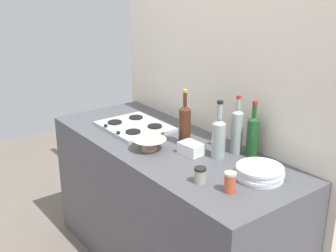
% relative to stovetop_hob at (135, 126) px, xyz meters
% --- Properties ---
extents(counter_block, '(1.80, 0.70, 0.90)m').
position_rel_stovetop_hob_xyz_m(counter_block, '(0.37, 0.01, -0.46)').
color(counter_block, '#4C4C51').
rests_on(counter_block, ground).
extents(backsplash_panel, '(1.90, 0.06, 2.52)m').
position_rel_stovetop_hob_xyz_m(backsplash_panel, '(0.37, 0.39, 0.35)').
color(backsplash_panel, beige).
rests_on(backsplash_panel, ground).
extents(stovetop_hob, '(0.46, 0.38, 0.04)m').
position_rel_stovetop_hob_xyz_m(stovetop_hob, '(0.00, 0.00, 0.00)').
color(stovetop_hob, '#B2B2B7').
rests_on(stovetop_hob, counter_block).
extents(plate_stack, '(0.25, 0.25, 0.07)m').
position_rel_stovetop_hob_xyz_m(plate_stack, '(1.01, 0.10, 0.02)').
color(plate_stack, white).
rests_on(plate_stack, counter_block).
extents(wine_bottle_leftmost, '(0.08, 0.08, 0.34)m').
position_rel_stovetop_hob_xyz_m(wine_bottle_leftmost, '(0.69, 0.12, 0.11)').
color(wine_bottle_leftmost, gray).
rests_on(wine_bottle_leftmost, counter_block).
extents(wine_bottle_mid_left, '(0.07, 0.07, 0.35)m').
position_rel_stovetop_hob_xyz_m(wine_bottle_mid_left, '(0.70, 0.25, 0.13)').
color(wine_bottle_mid_left, gray).
rests_on(wine_bottle_mid_left, counter_block).
extents(wine_bottle_mid_right, '(0.07, 0.07, 0.33)m').
position_rel_stovetop_hob_xyz_m(wine_bottle_mid_right, '(0.79, 0.28, 0.12)').
color(wine_bottle_mid_right, '#19471E').
rests_on(wine_bottle_mid_right, counter_block).
extents(wine_bottle_rightmost, '(0.07, 0.07, 0.35)m').
position_rel_stovetop_hob_xyz_m(wine_bottle_rightmost, '(0.42, 0.09, 0.12)').
color(wine_bottle_rightmost, '#472314').
rests_on(wine_bottle_rightmost, counter_block).
extents(mixing_bowl, '(0.20, 0.20, 0.07)m').
position_rel_stovetop_hob_xyz_m(mixing_bowl, '(0.37, -0.13, 0.02)').
color(mixing_bowl, beige).
rests_on(mixing_bowl, counter_block).
extents(butter_dish, '(0.15, 0.11, 0.07)m').
position_rel_stovetop_hob_xyz_m(butter_dish, '(0.56, 0.02, 0.02)').
color(butter_dish, white).
rests_on(butter_dish, counter_block).
extents(condiment_jar_front, '(0.06, 0.06, 0.10)m').
position_rel_stovetop_hob_xyz_m(condiment_jar_front, '(1.02, -0.12, 0.04)').
color(condiment_jar_front, '#C64C2D').
rests_on(condiment_jar_front, counter_block).
extents(condiment_jar_rear, '(0.06, 0.06, 0.08)m').
position_rel_stovetop_hob_xyz_m(condiment_jar_rear, '(0.87, -0.17, 0.03)').
color(condiment_jar_rear, '#9E998C').
rests_on(condiment_jar_rear, counter_block).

